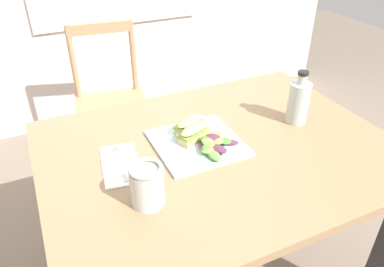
% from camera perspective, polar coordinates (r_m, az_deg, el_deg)
% --- Properties ---
extents(dining_table, '(1.16, 0.87, 0.74)m').
position_cam_1_polar(dining_table, '(1.31, 4.04, -6.77)').
color(dining_table, '#997551').
rests_on(dining_table, ground).
extents(chair_wooden_far, '(0.44, 0.44, 0.87)m').
position_cam_1_polar(chair_wooden_far, '(2.17, -12.36, 4.69)').
color(chair_wooden_far, tan).
rests_on(chair_wooden_far, ground).
extents(plate_lunch, '(0.28, 0.28, 0.01)m').
position_cam_1_polar(plate_lunch, '(1.24, 0.78, -1.49)').
color(plate_lunch, silver).
rests_on(plate_lunch, dining_table).
extents(sandwich_half_front, '(0.13, 0.10, 0.06)m').
position_cam_1_polar(sandwich_half_front, '(1.23, 0.27, 0.15)').
color(sandwich_half_front, '#DBB270').
rests_on(sandwich_half_front, plate_lunch).
extents(sandwich_half_back, '(0.13, 0.10, 0.06)m').
position_cam_1_polar(sandwich_half_back, '(1.27, -0.32, 1.40)').
color(sandwich_half_back, '#DBB270').
rests_on(sandwich_half_back, plate_lunch).
extents(salad_mixed_greens, '(0.15, 0.17, 0.03)m').
position_cam_1_polar(salad_mixed_greens, '(1.20, 3.28, -1.64)').
color(salad_mixed_greens, '#84A84C').
rests_on(salad_mixed_greens, plate_lunch).
extents(napkin_folded, '(0.14, 0.23, 0.00)m').
position_cam_1_polar(napkin_folded, '(1.17, -11.04, -4.72)').
color(napkin_folded, white).
rests_on(napkin_folded, dining_table).
extents(fork_on_napkin, '(0.03, 0.19, 0.00)m').
position_cam_1_polar(fork_on_napkin, '(1.18, -11.24, -4.11)').
color(fork_on_napkin, silver).
rests_on(fork_on_napkin, napkin_folded).
extents(bottle_cold_brew, '(0.08, 0.08, 0.20)m').
position_cam_1_polar(bottle_cold_brew, '(1.39, 16.08, 4.39)').
color(bottle_cold_brew, black).
rests_on(bottle_cold_brew, dining_table).
extents(mason_jar_iced_tea, '(0.09, 0.09, 0.12)m').
position_cam_1_polar(mason_jar_iced_tea, '(0.99, -6.98, -8.17)').
color(mason_jar_iced_tea, '#C67528').
rests_on(mason_jar_iced_tea, dining_table).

